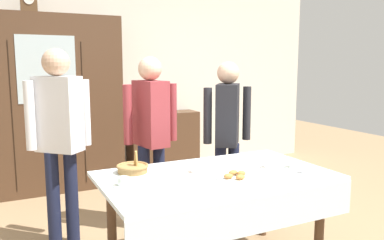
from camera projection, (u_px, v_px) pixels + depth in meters
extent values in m
cube|color=silver|center=(113.00, 79.00, 5.30)|extent=(6.40, 0.10, 2.70)
cylinder|color=#4C3321|center=(319.00, 225.00, 2.91)|extent=(0.07, 0.07, 0.72)
cylinder|color=#4C3321|center=(112.00, 224.00, 2.92)|extent=(0.07, 0.07, 0.72)
cylinder|color=#4C3321|center=(263.00, 196.00, 3.53)|extent=(0.07, 0.07, 0.72)
cube|color=silver|center=(216.00, 176.00, 2.86)|extent=(1.68, 0.98, 0.03)
cube|color=silver|center=(254.00, 216.00, 2.45)|extent=(1.68, 0.01, 0.24)
cube|color=#4C3321|center=(47.00, 105.00, 4.69)|extent=(1.78, 0.45, 2.14)
cube|color=silver|center=(47.00, 69.00, 4.42)|extent=(0.64, 0.01, 0.77)
cube|color=black|center=(12.00, 118.00, 4.33)|extent=(0.01, 0.01, 1.71)
cube|color=black|center=(84.00, 114.00, 4.67)|extent=(0.01, 0.01, 1.71)
cube|color=brown|center=(29.00, 3.00, 4.46)|extent=(0.18, 0.10, 0.24)
cube|color=#4C3321|center=(163.00, 143.00, 5.49)|extent=(0.99, 0.35, 0.88)
cube|color=#664C7A|center=(163.00, 111.00, 5.43)|extent=(0.12, 0.16, 0.03)
cube|color=#3D754C|center=(163.00, 109.00, 5.42)|extent=(0.16, 0.18, 0.04)
cube|color=#3D754C|center=(163.00, 106.00, 5.42)|extent=(0.16, 0.18, 0.03)
cylinder|color=white|center=(268.00, 168.00, 3.01)|extent=(0.13, 0.13, 0.01)
cylinder|color=white|center=(268.00, 164.00, 3.01)|extent=(0.08, 0.08, 0.05)
torus|color=white|center=(272.00, 163.00, 3.02)|extent=(0.04, 0.01, 0.04)
cylinder|color=#47230F|center=(269.00, 161.00, 3.01)|extent=(0.06, 0.06, 0.01)
cylinder|color=white|center=(305.00, 173.00, 2.86)|extent=(0.13, 0.13, 0.01)
cylinder|color=white|center=(305.00, 169.00, 2.85)|extent=(0.08, 0.08, 0.05)
torus|color=white|center=(309.00, 168.00, 2.87)|extent=(0.04, 0.01, 0.04)
cylinder|color=#47230F|center=(306.00, 166.00, 2.85)|extent=(0.06, 0.06, 0.01)
cylinder|color=white|center=(195.00, 173.00, 2.87)|extent=(0.13, 0.13, 0.01)
cylinder|color=white|center=(195.00, 169.00, 2.87)|extent=(0.08, 0.08, 0.05)
torus|color=white|center=(200.00, 168.00, 2.89)|extent=(0.04, 0.01, 0.04)
cylinder|color=silver|center=(123.00, 186.00, 2.57)|extent=(0.13, 0.13, 0.01)
cylinder|color=silver|center=(123.00, 181.00, 2.57)|extent=(0.08, 0.08, 0.05)
torus|color=silver|center=(129.00, 180.00, 2.58)|extent=(0.04, 0.01, 0.04)
cylinder|color=#47230F|center=(123.00, 178.00, 2.56)|extent=(0.06, 0.06, 0.01)
cylinder|color=silver|center=(293.00, 168.00, 3.02)|extent=(0.13, 0.13, 0.01)
cylinder|color=silver|center=(293.00, 164.00, 3.01)|extent=(0.08, 0.08, 0.05)
torus|color=silver|center=(297.00, 163.00, 3.03)|extent=(0.04, 0.01, 0.04)
cylinder|color=#47230F|center=(294.00, 161.00, 3.01)|extent=(0.06, 0.06, 0.01)
cylinder|color=#9E7542|center=(133.00, 169.00, 2.89)|extent=(0.22, 0.22, 0.05)
torus|color=#9E7542|center=(133.00, 166.00, 2.89)|extent=(0.24, 0.24, 0.02)
cylinder|color=tan|center=(136.00, 159.00, 2.88)|extent=(0.02, 0.02, 0.12)
cylinder|color=tan|center=(136.00, 159.00, 2.90)|extent=(0.03, 0.02, 0.12)
cylinder|color=tan|center=(135.00, 159.00, 2.91)|extent=(0.03, 0.02, 0.12)
cylinder|color=white|center=(236.00, 178.00, 2.73)|extent=(0.28, 0.28, 0.01)
ellipsoid|color=#BC7F3D|center=(241.00, 173.00, 2.77)|extent=(0.07, 0.05, 0.04)
ellipsoid|color=#BC7F3D|center=(233.00, 172.00, 2.79)|extent=(0.07, 0.05, 0.04)
ellipsoid|color=#BC7F3D|center=(229.00, 176.00, 2.70)|extent=(0.07, 0.05, 0.04)
ellipsoid|color=#BC7F3D|center=(240.00, 177.00, 2.68)|extent=(0.07, 0.05, 0.04)
cube|color=silver|center=(202.00, 164.00, 3.12)|extent=(0.10, 0.01, 0.00)
ellipsoid|color=silver|center=(208.00, 163.00, 3.14)|extent=(0.03, 0.02, 0.01)
cube|color=silver|center=(230.00, 168.00, 3.02)|extent=(0.10, 0.01, 0.00)
ellipsoid|color=silver|center=(236.00, 167.00, 3.04)|extent=(0.03, 0.02, 0.01)
cylinder|color=#191E38|center=(53.00, 200.00, 3.29)|extent=(0.11, 0.11, 0.83)
cylinder|color=#191E38|center=(72.00, 197.00, 3.35)|extent=(0.11, 0.11, 0.83)
cube|color=silver|center=(58.00, 114.00, 3.21)|extent=(0.40, 0.39, 0.63)
sphere|color=tan|center=(56.00, 62.00, 3.15)|extent=(0.23, 0.23, 0.23)
cylinder|color=silver|center=(30.00, 116.00, 3.12)|extent=(0.08, 0.08, 0.56)
cylinder|color=silver|center=(85.00, 113.00, 3.31)|extent=(0.08, 0.08, 0.56)
cylinder|color=#191E38|center=(144.00, 188.00, 3.65)|extent=(0.11, 0.11, 0.80)
cylinder|color=#191E38|center=(159.00, 186.00, 3.71)|extent=(0.11, 0.11, 0.80)
cube|color=#933338|center=(151.00, 113.00, 3.58)|extent=(0.26, 0.39, 0.60)
sphere|color=#DBB293|center=(150.00, 69.00, 3.52)|extent=(0.22, 0.22, 0.22)
cylinder|color=#933338|center=(128.00, 115.00, 3.48)|extent=(0.08, 0.08, 0.54)
cylinder|color=#933338|center=(173.00, 112.00, 3.68)|extent=(0.08, 0.08, 0.54)
cylinder|color=#191E38|center=(220.00, 184.00, 3.80)|extent=(0.11, 0.11, 0.78)
cylinder|color=#191E38|center=(233.00, 182.00, 3.87)|extent=(0.11, 0.11, 0.78)
cube|color=#232328|center=(228.00, 114.00, 3.73)|extent=(0.37, 0.41, 0.59)
sphere|color=#DBB293|center=(228.00, 73.00, 3.68)|extent=(0.21, 0.21, 0.21)
cylinder|color=#232328|center=(208.00, 116.00, 3.64)|extent=(0.08, 0.08, 0.53)
cylinder|color=#232328|center=(247.00, 113.00, 3.83)|extent=(0.08, 0.08, 0.53)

